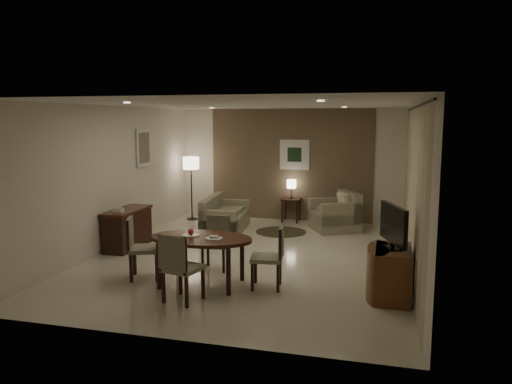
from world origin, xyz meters
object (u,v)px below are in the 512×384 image
(chair_far, at_px, (216,244))
(armchair, at_px, (334,211))
(chair_right, at_px, (267,257))
(sofa, at_px, (226,214))
(console_desk, at_px, (128,229))
(floor_lamp, at_px, (192,188))
(side_table, at_px, (291,210))
(tv_cabinet, at_px, (393,273))
(chair_near, at_px, (183,267))
(dining_table, at_px, (201,261))
(chair_left, at_px, (145,248))

(chair_far, relative_size, armchair, 0.90)
(chair_right, height_order, sofa, chair_right)
(chair_right, height_order, armchair, chair_right)
(console_desk, relative_size, sofa, 0.75)
(chair_far, xyz_separation_m, sofa, (-0.74, 2.76, -0.06))
(chair_far, distance_m, floor_lamp, 4.25)
(sofa, xyz_separation_m, side_table, (1.21, 1.35, -0.09))
(tv_cabinet, distance_m, chair_near, 2.88)
(sofa, distance_m, armchair, 2.41)
(chair_far, xyz_separation_m, floor_lamp, (-1.94, 3.76, 0.34))
(console_desk, height_order, tv_cabinet, console_desk)
(console_desk, distance_m, chair_far, 2.27)
(tv_cabinet, height_order, chair_near, chair_near)
(console_desk, xyz_separation_m, sofa, (1.35, 1.88, 0.00))
(floor_lamp, bearing_deg, dining_table, -66.29)
(sofa, xyz_separation_m, floor_lamp, (-1.20, 1.01, 0.39))
(floor_lamp, bearing_deg, side_table, 8.11)
(console_desk, relative_size, floor_lamp, 0.78)
(chair_right, relative_size, armchair, 0.95)
(console_desk, distance_m, side_table, 4.12)
(console_desk, height_order, armchair, armchair)
(console_desk, height_order, side_table, console_desk)
(console_desk, bearing_deg, tv_cabinet, -17.05)
(chair_far, height_order, armchair, chair_far)
(dining_table, xyz_separation_m, armchair, (1.52, 4.20, 0.07))
(chair_near, relative_size, floor_lamp, 0.62)
(chair_left, height_order, armchair, chair_left)
(chair_near, distance_m, chair_far, 1.48)
(console_desk, relative_size, tv_cabinet, 1.33)
(chair_near, distance_m, sofa, 4.31)
(chair_left, bearing_deg, armchair, -51.45)
(console_desk, bearing_deg, chair_left, -53.17)
(chair_left, bearing_deg, chair_far, -72.55)
(armchair, bearing_deg, chair_left, -58.71)
(armchair, distance_m, side_table, 1.30)
(chair_near, xyz_separation_m, chair_far, (-0.06, 1.47, -0.04))
(tv_cabinet, bearing_deg, chair_left, -178.73)
(armchair, height_order, floor_lamp, floor_lamp)
(tv_cabinet, distance_m, dining_table, 2.76)
(console_desk, distance_m, sofa, 2.31)
(tv_cabinet, bearing_deg, chair_right, -178.82)
(chair_left, xyz_separation_m, sofa, (0.17, 3.46, -0.10))
(console_desk, relative_size, chair_far, 1.38)
(armchair, relative_size, side_table, 1.71)
(side_table, bearing_deg, armchair, -31.74)
(dining_table, distance_m, floor_lamp, 4.97)
(chair_near, xyz_separation_m, armchair, (1.52, 4.90, -0.05))
(chair_far, relative_size, chair_right, 0.94)
(dining_table, height_order, chair_left, chair_left)
(chair_right, bearing_deg, chair_left, -96.22)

